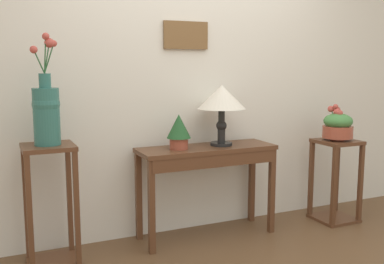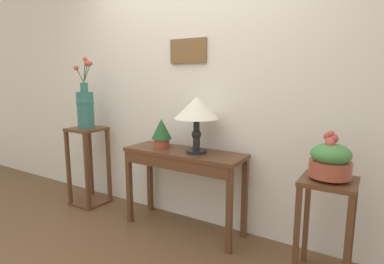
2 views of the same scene
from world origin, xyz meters
name	(u,v)px [view 1 (image 1 of 2)]	position (x,y,z in m)	size (l,w,h in m)	color
back_wall_with_art	(190,66)	(0.00, 1.32, 1.40)	(9.00, 0.13, 2.80)	silver
console_table	(208,161)	(0.02, 1.02, 0.64)	(1.13, 0.38, 0.75)	#56331E
table_lamp	(222,100)	(0.16, 1.04, 1.13)	(0.39, 0.39, 0.49)	black
potted_plant_on_console	(179,130)	(-0.22, 1.04, 0.90)	(0.19, 0.19, 0.27)	#9E4733
pedestal_stand_left	(51,206)	(-1.21, 0.99, 0.43)	(0.35, 0.35, 0.87)	#56331E
flower_vase_tall_left	(46,109)	(-1.21, 0.99, 1.11)	(0.19, 0.19, 0.75)	#2D665B
pedestal_stand_right	(335,180)	(1.26, 0.91, 0.37)	(0.35, 0.35, 0.74)	#56331E
planter_bowl_wide_right	(338,125)	(1.26, 0.91, 0.88)	(0.27, 0.27, 0.32)	#9E4733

